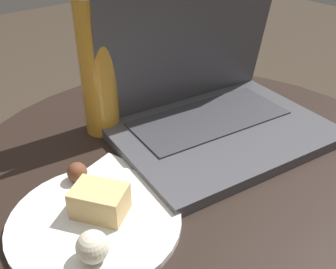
# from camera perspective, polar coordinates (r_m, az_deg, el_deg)

# --- Properties ---
(table) EXTENTS (0.75, 0.75, 0.50)m
(table) POSITION_cam_1_polar(r_m,az_deg,el_deg) (0.68, 3.82, -11.70)
(table) COLOR black
(table) RESTS_ON ground_plane
(napkin) EXTENTS (0.22, 0.18, 0.00)m
(napkin) POSITION_cam_1_polar(r_m,az_deg,el_deg) (0.55, -9.87, -9.68)
(napkin) COLOR white
(napkin) RESTS_ON table
(laptop) EXTENTS (0.39, 0.31, 0.27)m
(laptop) POSITION_cam_1_polar(r_m,az_deg,el_deg) (0.68, 6.20, 4.96)
(laptop) COLOR #47474C
(laptop) RESTS_ON table
(beer_glass) EXTENTS (0.06, 0.06, 0.26)m
(beer_glass) POSITION_cam_1_polar(r_m,az_deg,el_deg) (0.65, -10.28, 10.55)
(beer_glass) COLOR gold
(beer_glass) RESTS_ON table
(snack_plate) EXTENTS (0.22, 0.22, 0.05)m
(snack_plate) POSITION_cam_1_polar(r_m,az_deg,el_deg) (0.51, -10.55, -11.72)
(snack_plate) COLOR silver
(snack_plate) RESTS_ON table
(fork) EXTENTS (0.10, 0.18, 0.00)m
(fork) POSITION_cam_1_polar(r_m,az_deg,el_deg) (0.50, -7.63, -14.32)
(fork) COLOR #B2B2B7
(fork) RESTS_ON table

